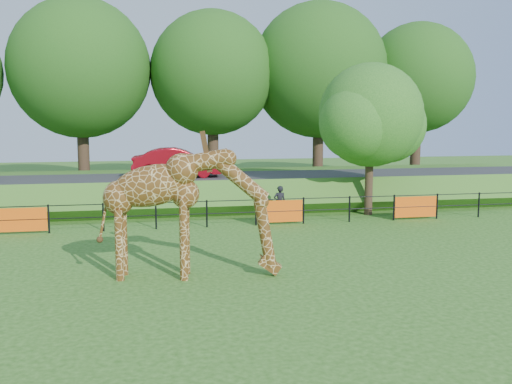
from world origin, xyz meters
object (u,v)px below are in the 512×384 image
car_red (178,162)px  tree_east (372,119)px  giraffe (190,213)px  visitor (280,203)px

car_red → tree_east: (8.35, -4.42, 2.13)m
giraffe → visitor: size_ratio=3.40×
giraffe → visitor: giraffe is taller
giraffe → tree_east: bearing=53.6°
tree_east → visitor: bearing=-173.7°
car_red → visitor: bearing=-136.5°
tree_east → car_red: bearing=152.1°
visitor → tree_east: 5.62m
car_red → tree_east: size_ratio=0.65×
giraffe → tree_east: (8.83, 8.67, 2.51)m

